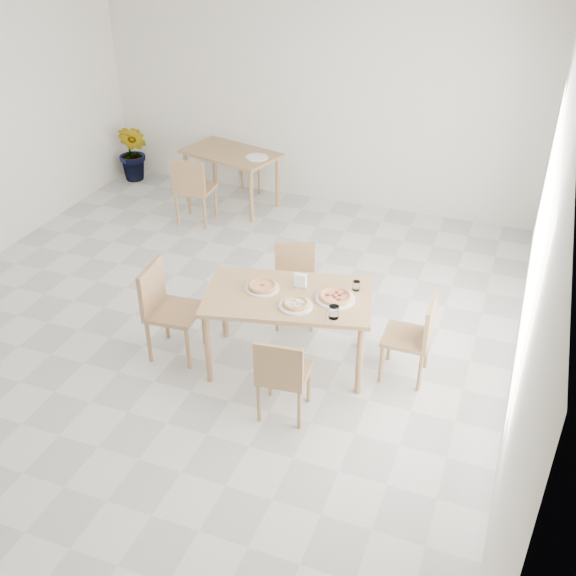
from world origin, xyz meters
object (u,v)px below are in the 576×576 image
(tumbler_b, at_px, (356,286))
(plate_empty, at_px, (257,157))
(pizza_margherita, at_px, (262,286))
(tumbler_a, at_px, (334,312))
(chair_south, at_px, (282,373))
(plate_mushroom, at_px, (296,306))
(chair_back_n, at_px, (262,156))
(pizza_pepperoni, at_px, (335,296))
(chair_north, at_px, (295,278))
(napkin_holder, at_px, (300,281))
(potted_plant, at_px, (134,153))
(plate_margherita, at_px, (262,288))
(second_table, at_px, (231,159))
(chair_back_s, at_px, (192,186))
(chair_west, at_px, (165,304))
(chair_east, at_px, (416,333))
(plate_pepperoni, at_px, (335,299))
(pizza_mushroom, at_px, (296,303))

(tumbler_b, bearing_deg, plate_empty, 127.92)
(plate_empty, bearing_deg, pizza_margherita, -66.15)
(tumbler_a, bearing_deg, chair_south, -117.88)
(plate_mushroom, relative_size, chair_back_n, 0.37)
(pizza_pepperoni, distance_m, chair_back_n, 4.38)
(chair_north, distance_m, pizza_margherita, 0.80)
(napkin_holder, bearing_deg, plate_empty, 115.20)
(potted_plant, bearing_deg, tumbler_b, -35.83)
(tumbler_b, bearing_deg, potted_plant, 144.17)
(plate_margherita, height_order, napkin_holder, napkin_holder)
(second_table, bearing_deg, pizza_margherita, -46.08)
(tumbler_b, xyz_separation_m, chair_back_s, (-2.73, 2.05, -0.27))
(plate_empty, bearing_deg, potted_plant, 170.85)
(pizza_pepperoni, bearing_deg, chair_west, -168.78)
(plate_margherita, bearing_deg, chair_back_n, 112.86)
(chair_east, height_order, pizza_pepperoni, chair_east)
(pizza_pepperoni, distance_m, potted_plant, 5.24)
(chair_north, xyz_separation_m, plate_pepperoni, (0.62, -0.67, 0.29))
(plate_margherita, xyz_separation_m, plate_mushroom, (0.38, -0.17, 0.00))
(chair_west, bearing_deg, plate_mushroom, -91.57)
(plate_margherita, relative_size, chair_back_s, 0.34)
(chair_north, distance_m, plate_empty, 2.65)
(chair_east, height_order, plate_margherita, chair_east)
(chair_north, height_order, chair_back_n, chair_north)
(chair_back_n, bearing_deg, pizza_margherita, -47.84)
(chair_back_s, bearing_deg, chair_north, 136.59)
(second_table, relative_size, chair_back_n, 1.78)
(napkin_holder, relative_size, chair_back_n, 0.17)
(tumbler_b, bearing_deg, plate_pepperoni, -120.59)
(chair_north, height_order, tumbler_b, tumbler_b)
(chair_west, distance_m, tumbler_b, 1.76)
(plate_margherita, xyz_separation_m, tumbler_a, (0.73, -0.21, 0.05))
(tumbler_a, distance_m, napkin_holder, 0.56)
(chair_east, distance_m, pizza_pepperoni, 0.78)
(plate_margherita, xyz_separation_m, pizza_pepperoni, (0.66, 0.06, 0.02))
(chair_west, height_order, plate_empty, chair_west)
(chair_south, xyz_separation_m, pizza_pepperoni, (0.19, 0.78, 0.31))
(plate_mushroom, relative_size, pizza_margherita, 1.04)
(plate_margherita, bearing_deg, chair_south, -57.07)
(chair_south, relative_size, chair_north, 1.00)
(plate_empty, bearing_deg, chair_back_n, 109.09)
(second_table, bearing_deg, chair_back_s, -90.30)
(plate_pepperoni, relative_size, plate_empty, 1.19)
(chair_south, relative_size, chair_west, 0.88)
(plate_mushroom, distance_m, potted_plant, 5.18)
(napkin_holder, relative_size, chair_back_s, 0.15)
(pizza_mushroom, distance_m, potted_plant, 5.18)
(plate_mushroom, height_order, napkin_holder, napkin_holder)
(chair_east, distance_m, napkin_holder, 1.12)
(chair_north, xyz_separation_m, second_table, (-1.78, 2.34, 0.18))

